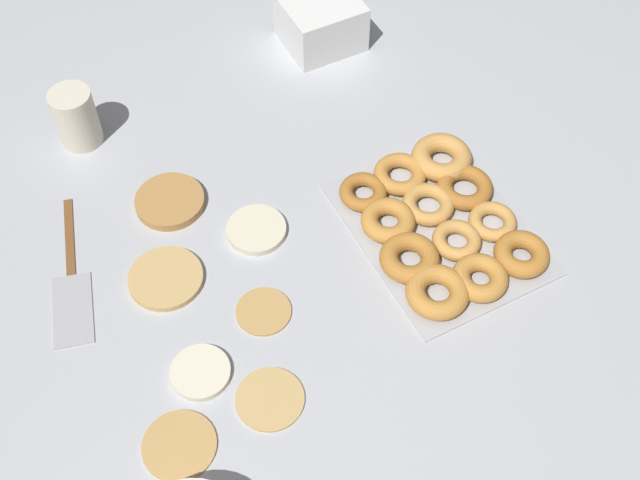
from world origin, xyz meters
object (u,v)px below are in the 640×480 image
at_px(paper_cup, 76,117).
at_px(pancake_0, 201,372).
at_px(pancake_3, 270,398).
at_px(container_stack, 321,22).
at_px(pancake_5, 166,278).
at_px(donut_tray, 439,223).
at_px(spatula, 72,292).
at_px(pancake_4, 179,445).
at_px(pancake_2, 263,311).
at_px(pancake_1, 170,201).
at_px(pancake_6, 254,231).

bearing_deg(paper_cup, pancake_0, -179.14).
relative_size(pancake_3, container_stack, 0.70).
distance_m(pancake_5, container_stack, 0.62).
relative_size(pancake_3, pancake_5, 0.84).
xyz_separation_m(pancake_3, donut_tray, (0.15, -0.38, 0.01)).
xyz_separation_m(donut_tray, paper_cup, (0.46, 0.45, 0.04)).
bearing_deg(container_stack, paper_cup, 94.30).
bearing_deg(spatula, pancake_0, 44.35).
xyz_separation_m(pancake_5, spatula, (0.05, 0.14, -0.00)).
xyz_separation_m(pancake_4, pancake_5, (0.26, -0.08, 0.00)).
xyz_separation_m(pancake_2, container_stack, (0.51, -0.37, 0.04)).
xyz_separation_m(paper_cup, spatula, (-0.31, 0.12, -0.05)).
bearing_deg(pancake_2, container_stack, -35.49).
bearing_deg(pancake_1, pancake_5, 156.28).
height_order(pancake_6, container_stack, container_stack).
distance_m(pancake_1, pancake_6, 0.16).
relative_size(pancake_2, donut_tray, 0.25).
bearing_deg(pancake_4, container_stack, -40.55).
relative_size(pancake_5, pancake_6, 1.20).
distance_m(donut_tray, container_stack, 0.51).
distance_m(pancake_4, container_stack, 0.86).
bearing_deg(spatula, pancake_2, 70.98).
bearing_deg(pancake_3, pancake_5, 12.47).
bearing_deg(pancake_6, paper_cup, 28.81).
bearing_deg(pancake_6, pancake_3, 159.62).
xyz_separation_m(donut_tray, container_stack, (0.50, -0.04, 0.03)).
bearing_deg(pancake_4, paper_cup, -5.55).
distance_m(pancake_3, container_stack, 0.77).
xyz_separation_m(pancake_1, pancake_3, (-0.40, 0.00, -0.00)).
bearing_deg(pancake_5, donut_tray, -104.57).
bearing_deg(container_stack, donut_tray, 174.98).
bearing_deg(pancake_4, spatula, 10.34).
bearing_deg(pancake_2, pancake_6, -19.21).
xyz_separation_m(container_stack, spatula, (-0.34, 0.62, -0.05)).
distance_m(pancake_2, donut_tray, 0.32).
bearing_deg(pancake_6, pancake_1, 39.60).
distance_m(pancake_0, pancake_5, 0.18).
height_order(pancake_6, donut_tray, donut_tray).
distance_m(pancake_0, pancake_6, 0.26).
height_order(pancake_0, donut_tray, donut_tray).
relative_size(pancake_0, pancake_4, 0.85).
bearing_deg(pancake_1, paper_cup, 21.49).
height_order(pancake_3, pancake_6, pancake_6).
xyz_separation_m(pancake_4, pancake_6, (0.28, -0.24, 0.00)).
relative_size(pancake_2, spatula, 0.30).
height_order(container_stack, spatula, container_stack).
distance_m(pancake_3, spatula, 0.36).
distance_m(donut_tray, spatula, 0.59).
xyz_separation_m(pancake_1, pancake_5, (-0.14, 0.06, -0.00)).
relative_size(pancake_2, paper_cup, 0.79).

